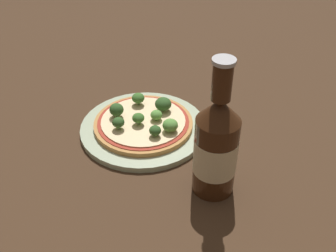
{
  "coord_description": "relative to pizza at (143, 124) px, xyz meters",
  "views": [
    {
      "loc": [
        0.21,
        -0.62,
        0.49
      ],
      "look_at": [
        0.08,
        -0.06,
        0.06
      ],
      "focal_mm": 42.0,
      "sensor_mm": 36.0,
      "label": 1
    }
  ],
  "objects": [
    {
      "name": "broccoli_floret_3",
      "position": [
        -0.01,
        -0.01,
        0.02
      ],
      "size": [
        0.02,
        0.02,
        0.02
      ],
      "color": "#6B8E51",
      "rests_on": "pizza"
    },
    {
      "name": "plate",
      "position": [
        0.0,
        0.0,
        -0.01
      ],
      "size": [
        0.26,
        0.26,
        0.01
      ],
      "color": "#A3B293",
      "rests_on": "ground_plane"
    },
    {
      "name": "broccoli_floret_4",
      "position": [
        0.03,
        0.01,
        0.02
      ],
      "size": [
        0.02,
        0.02,
        0.02
      ],
      "color": "#6B8E51",
      "rests_on": "pizza"
    },
    {
      "name": "broccoli_floret_1",
      "position": [
        0.03,
        0.05,
        0.02
      ],
      "size": [
        0.03,
        0.03,
        0.03
      ],
      "color": "#6B8E51",
      "rests_on": "pizza"
    },
    {
      "name": "ground_plane",
      "position": [
        -0.02,
        0.0,
        -0.02
      ],
      "size": [
        3.0,
        3.0,
        0.0
      ],
      "primitive_type": "plane",
      "color": "#3D2819"
    },
    {
      "name": "broccoli_floret_6",
      "position": [
        -0.06,
        0.01,
        0.02
      ],
      "size": [
        0.03,
        0.03,
        0.03
      ],
      "color": "#6B8E51",
      "rests_on": "pizza"
    },
    {
      "name": "beer_bottle",
      "position": [
        0.16,
        -0.13,
        0.07
      ],
      "size": [
        0.07,
        0.07,
        0.25
      ],
      "color": "#381E0F",
      "rests_on": "ground_plane"
    },
    {
      "name": "broccoli_floret_7",
      "position": [
        -0.04,
        -0.03,
        0.02
      ],
      "size": [
        0.02,
        0.02,
        0.03
      ],
      "color": "#6B8E51",
      "rests_on": "pizza"
    },
    {
      "name": "broccoli_floret_0",
      "position": [
        -0.03,
        0.06,
        0.02
      ],
      "size": [
        0.03,
        0.03,
        0.03
      ],
      "color": "#6B8E51",
      "rests_on": "pizza"
    },
    {
      "name": "pizza",
      "position": [
        0.0,
        0.0,
        0.0
      ],
      "size": [
        0.2,
        0.2,
        0.01
      ],
      "color": "#B77F42",
      "rests_on": "plate"
    },
    {
      "name": "broccoli_floret_2",
      "position": [
        0.06,
        -0.02,
        0.02
      ],
      "size": [
        0.03,
        0.03,
        0.03
      ],
      "color": "#6B8E51",
      "rests_on": "pizza"
    },
    {
      "name": "broccoli_floret_5",
      "position": [
        0.04,
        -0.04,
        0.02
      ],
      "size": [
        0.02,
        0.02,
        0.02
      ],
      "color": "#6B8E51",
      "rests_on": "pizza"
    }
  ]
}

